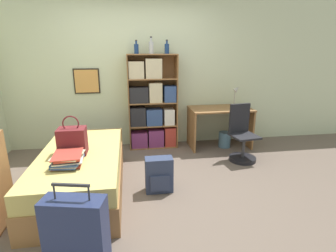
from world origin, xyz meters
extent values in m
plane|color=#66564C|center=(0.00, 0.00, 0.00)|extent=(14.00, 14.00, 0.00)
cube|color=beige|center=(0.00, 1.65, 1.30)|extent=(10.00, 0.06, 2.60)
cube|color=black|center=(-0.86, 1.61, 1.20)|extent=(0.43, 0.02, 0.43)
cube|color=#DB994C|center=(-0.86, 1.60, 1.20)|extent=(0.39, 0.01, 0.39)
cube|color=olive|center=(-0.78, 0.00, 0.16)|extent=(0.97, 1.92, 0.31)
cube|color=tan|center=(-0.78, 0.00, 0.42)|extent=(0.94, 1.89, 0.21)
cube|color=olive|center=(-0.78, 0.94, 0.26)|extent=(0.97, 0.04, 0.52)
cube|color=maroon|center=(-0.84, -0.03, 0.68)|extent=(0.32, 0.23, 0.32)
torus|color=maroon|center=(-0.84, -0.03, 0.89)|extent=(0.19, 0.02, 0.19)
cube|color=#B2382D|center=(-0.84, -0.34, 0.53)|extent=(0.30, 0.29, 0.02)
cube|color=#334C84|center=(-0.85, -0.36, 0.55)|extent=(0.30, 0.36, 0.01)
cube|color=beige|center=(-0.83, -0.35, 0.56)|extent=(0.29, 0.37, 0.01)
cube|color=#334C84|center=(-0.84, -0.35, 0.57)|extent=(0.31, 0.34, 0.02)
cube|color=silver|center=(-0.83, -0.35, 0.59)|extent=(0.32, 0.33, 0.01)
cube|color=#232328|center=(-0.84, -0.34, 0.60)|extent=(0.30, 0.35, 0.01)
cube|color=#B2382D|center=(-0.83, -0.35, 0.62)|extent=(0.29, 0.34, 0.02)
cube|color=beige|center=(-0.83, -0.36, 0.63)|extent=(0.34, 0.36, 0.01)
cube|color=#B2382D|center=(-0.83, -0.36, 0.64)|extent=(0.31, 0.37, 0.01)
cube|color=navy|center=(-0.61, -1.28, 0.32)|extent=(0.51, 0.30, 0.65)
cylinder|color=#2D2D33|center=(-0.74, -1.25, 0.71)|extent=(0.01, 0.01, 0.12)
cylinder|color=#2D2D33|center=(-0.48, -1.31, 0.71)|extent=(0.01, 0.01, 0.12)
cube|color=#2D2D33|center=(-0.61, -1.28, 0.77)|extent=(0.28, 0.08, 0.02)
cube|color=olive|center=(-0.16, 1.45, 0.83)|extent=(0.02, 0.31, 1.65)
cube|color=olive|center=(0.67, 1.45, 0.83)|extent=(0.02, 0.31, 1.65)
cube|color=olive|center=(0.26, 1.60, 0.83)|extent=(0.86, 0.01, 1.65)
cube|color=olive|center=(0.26, 1.45, 0.01)|extent=(0.82, 0.31, 0.02)
cube|color=olive|center=(0.26, 1.45, 0.41)|extent=(0.82, 0.31, 0.02)
cube|color=olive|center=(0.26, 1.45, 0.83)|extent=(0.82, 0.31, 0.02)
cube|color=olive|center=(0.26, 1.45, 1.24)|extent=(0.82, 0.31, 0.02)
cube|color=olive|center=(0.26, 1.45, 1.64)|extent=(0.82, 0.31, 0.02)
cube|color=#7A336B|center=(0.00, 1.43, 0.16)|extent=(0.28, 0.23, 0.28)
cube|color=#7A336B|center=(0.30, 1.43, 0.17)|extent=(0.27, 0.23, 0.31)
cube|color=#B2382D|center=(0.56, 1.43, 0.19)|extent=(0.20, 0.23, 0.35)
cube|color=#232328|center=(-0.01, 1.43, 0.59)|extent=(0.26, 0.23, 0.33)
cube|color=#334C84|center=(0.27, 1.43, 0.57)|extent=(0.28, 0.23, 0.29)
cube|color=silver|center=(0.54, 1.43, 0.56)|extent=(0.18, 0.23, 0.28)
cube|color=#232328|center=(0.02, 1.43, 0.97)|extent=(0.32, 0.23, 0.27)
cube|color=beige|center=(0.30, 1.43, 1.00)|extent=(0.22, 0.23, 0.34)
cube|color=#334C84|center=(0.55, 1.43, 0.97)|extent=(0.20, 0.23, 0.28)
cube|color=beige|center=(-0.02, 1.43, 1.39)|extent=(0.25, 0.23, 0.28)
cube|color=beige|center=(0.28, 1.43, 1.41)|extent=(0.27, 0.23, 0.33)
cylinder|color=navy|center=(0.00, 1.46, 1.73)|extent=(0.08, 0.08, 0.15)
cylinder|color=navy|center=(0.00, 1.46, 1.83)|extent=(0.03, 0.03, 0.05)
cylinder|color=#232328|center=(0.00, 1.46, 1.86)|extent=(0.03, 0.03, 0.02)
cylinder|color=#B7BCC1|center=(0.25, 1.45, 1.75)|extent=(0.08, 0.08, 0.19)
cylinder|color=#B7BCC1|center=(0.25, 1.45, 1.87)|extent=(0.03, 0.03, 0.06)
cylinder|color=#232328|center=(0.25, 1.45, 1.92)|extent=(0.04, 0.04, 0.02)
cylinder|color=navy|center=(0.51, 1.46, 1.73)|extent=(0.08, 0.08, 0.16)
cylinder|color=navy|center=(0.51, 1.46, 1.84)|extent=(0.03, 0.03, 0.05)
cylinder|color=#232328|center=(0.51, 1.46, 1.87)|extent=(0.04, 0.04, 0.02)
cube|color=olive|center=(1.45, 1.29, 0.70)|extent=(1.09, 0.63, 0.02)
cube|color=olive|center=(0.93, 1.29, 0.35)|extent=(0.03, 0.59, 0.69)
cube|color=olive|center=(1.98, 1.29, 0.35)|extent=(0.03, 0.59, 0.69)
cylinder|color=#ADA89E|center=(1.71, 1.30, 0.73)|extent=(0.10, 0.10, 0.02)
cylinder|color=#ADA89E|center=(1.71, 1.30, 0.88)|extent=(0.02, 0.02, 0.30)
cone|color=#ADA89E|center=(1.74, 1.30, 1.05)|extent=(0.13, 0.09, 0.13)
cylinder|color=black|center=(1.61, 0.59, 0.03)|extent=(0.42, 0.42, 0.06)
cylinder|color=#333338|center=(1.61, 0.59, 0.20)|extent=(0.05, 0.05, 0.40)
cube|color=black|center=(1.61, 0.59, 0.41)|extent=(0.44, 0.44, 0.03)
cube|color=black|center=(1.59, 0.76, 0.66)|extent=(0.35, 0.09, 0.47)
cube|color=#2D3856|center=(0.17, -0.14, 0.22)|extent=(0.34, 0.18, 0.45)
cube|color=#2D3856|center=(0.17, -0.25, 0.16)|extent=(0.24, 0.03, 0.20)
cylinder|color=slate|center=(1.54, 1.23, 0.14)|extent=(0.21, 0.21, 0.28)
camera|label=1|loc=(-0.16, -3.09, 1.72)|focal=28.00mm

